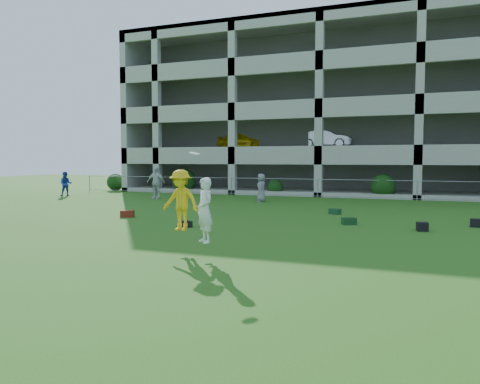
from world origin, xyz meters
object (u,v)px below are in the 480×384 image
at_px(bystander_c, 261,188).
at_px(parking_garage, 340,115).
at_px(bystander_a, 66,184).
at_px(crate_d, 422,227).
at_px(frisbee_contest, 187,203).
at_px(bystander_b, 156,183).

height_order(bystander_c, parking_garage, parking_garage).
bearing_deg(bystander_a, parking_garage, 6.54).
bearing_deg(bystander_a, bystander_c, -31.92).
relative_size(crate_d, frisbee_contest, 0.16).
xyz_separation_m(bystander_b, frisbee_contest, (9.57, -14.13, 0.30)).
bearing_deg(bystander_b, parking_garage, 51.48).
bearing_deg(parking_garage, bystander_b, -123.64).
distance_m(bystander_b, bystander_c, 6.74).
xyz_separation_m(bystander_a, parking_garage, (15.72, 13.85, 5.20)).
height_order(bystander_a, bystander_c, bystander_a).
bearing_deg(crate_d, parking_garage, 106.28).
height_order(bystander_c, frisbee_contest, frisbee_contest).
bearing_deg(bystander_c, bystander_b, -102.51).
distance_m(crate_d, parking_garage, 23.21).
bearing_deg(bystander_c, frisbee_contest, -4.76).
bearing_deg(bystander_c, bystander_a, -102.95).
bearing_deg(crate_d, frisbee_contest, -133.13).
relative_size(bystander_a, parking_garage, 0.05).
relative_size(bystander_c, frisbee_contest, 0.72).
bearing_deg(bystander_a, crate_d, -54.13).
xyz_separation_m(crate_d, frisbee_contest, (-5.75, -6.13, 1.16)).
distance_m(frisbee_contest, parking_garage, 28.09).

